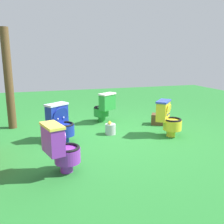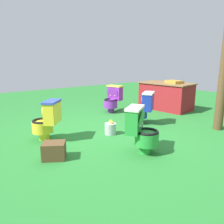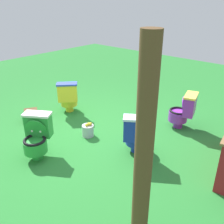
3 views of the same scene
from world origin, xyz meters
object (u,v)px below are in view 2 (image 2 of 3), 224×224
Objects in this scene: toilet_blue at (143,108)px; small_crate at (54,151)px; vendor_table at (166,96)px; toilet_yellow at (47,120)px; lemon_bucket at (110,128)px; toilet_green at (141,130)px; toilet_purple at (113,99)px; wooden_post at (223,76)px.

small_crate is at bearing 157.80° from toilet_blue.
toilet_yellow is at bearing -84.30° from vendor_table.
vendor_table is 5.65× the size of lemon_bucket.
lemon_bucket is at bearing -69.22° from toilet_yellow.
toilet_yellow and toilet_blue have the same top height.
toilet_yellow is 1.20m from lemon_bucket.
vendor_table is at bearing -11.39° from toilet_blue.
toilet_green is (1.11, -1.16, 0.00)m from toilet_blue.
vendor_table reaches higher than toilet_purple.
vendor_table reaches higher than toilet_blue.
toilet_purple is 3.10m from small_crate.
lemon_bucket is (1.46, -1.17, -0.26)m from toilet_purple.
vendor_table is (-0.37, 3.73, 0.02)m from toilet_yellow.
toilet_purple is 0.33× the size of wooden_post.
wooden_post is at bearing -178.42° from toilet_purple.
lemon_bucket is (-0.98, 0.14, -0.26)m from toilet_green.
vendor_table is at bearing 160.89° from wooden_post.
toilet_green is 2.24m from wooden_post.
vendor_table is 4.15m from small_crate.
small_crate is at bearing -60.28° from toilet_green.
toilet_green is at bearing 62.70° from small_crate.
toilet_yellow is 3.51m from wooden_post.
small_crate is (-0.74, -3.29, -0.97)m from wooden_post.
toilet_yellow reaches higher than small_crate.
toilet_purple reaches higher than small_crate.
vendor_table reaches higher than toilet_green.
wooden_post reaches higher than toilet_green.
vendor_table reaches higher than small_crate.
toilet_purple is 2.79m from wooden_post.
small_crate is at bearing -102.64° from wooden_post.
toilet_yellow is 2.47m from toilet_purple.
wooden_post is at bearing -73.75° from toilet_yellow.
toilet_purple is (-1.01, 2.26, 0.00)m from toilet_yellow.
toilet_green is 0.33× the size of wooden_post.
small_crate is (0.82, -0.23, -0.25)m from toilet_yellow.
toilet_purple is at bearing -113.41° from vendor_table.
wooden_post is 3.51m from small_crate.
vendor_table reaches higher than toilet_yellow.
lemon_bucket is (0.82, -2.65, -0.28)m from vendor_table.
toilet_blue is 0.33× the size of wooden_post.
toilet_purple is at bearing 141.27° from lemon_bucket.
toilet_yellow is 1.00× the size of toilet_purple.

